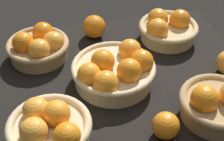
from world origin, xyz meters
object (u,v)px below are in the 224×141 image
at_px(basket_far_left, 39,46).
at_px(basket_near_right, 217,104).
at_px(loose_orange_side_gap, 166,126).
at_px(loose_orange_back_gap, 94,27).
at_px(basket_near_left, 49,128).
at_px(basket_center, 115,70).
at_px(basket_far_right, 167,28).

bearing_deg(basket_far_left, basket_near_right, -39.26).
bearing_deg(basket_far_left, loose_orange_side_gap, -53.73).
bearing_deg(basket_far_left, loose_orange_back_gap, 22.12).
height_order(basket_near_left, loose_orange_back_gap, basket_near_left).
xyz_separation_m(basket_far_left, basket_near_right, (0.45, -0.37, 0.00)).
relative_size(basket_far_left, basket_near_right, 0.99).
bearing_deg(basket_far_left, basket_center, -39.50).
bearing_deg(basket_near_left, basket_center, 41.70).
xyz_separation_m(basket_near_left, loose_orange_back_gap, (0.19, 0.44, -0.01)).
bearing_deg(basket_near_left, loose_orange_back_gap, 66.59).
bearing_deg(loose_orange_side_gap, basket_far_left, 126.27).
bearing_deg(basket_near_left, basket_far_left, 91.09).
bearing_deg(basket_near_left, loose_orange_side_gap, -8.40).
height_order(basket_far_left, loose_orange_side_gap, basket_far_left).
relative_size(basket_near_left, basket_far_left, 1.04).
distance_m(basket_center, basket_near_right, 0.30).
height_order(basket_near_left, basket_far_left, basket_near_left).
height_order(basket_near_right, loose_orange_back_gap, basket_near_right).
bearing_deg(loose_orange_side_gap, basket_near_left, 171.60).
bearing_deg(loose_orange_side_gap, basket_center, 109.89).
bearing_deg(loose_orange_back_gap, basket_near_left, -113.41).
bearing_deg(basket_center, basket_far_right, 39.11).
distance_m(loose_orange_back_gap, loose_orange_side_gap, 0.49).
bearing_deg(loose_orange_back_gap, basket_center, -86.42).
bearing_deg(basket_far_right, basket_far_left, -178.34).
bearing_deg(basket_near_right, basket_far_left, 140.74).
bearing_deg(basket_near_left, basket_far_right, 40.35).
distance_m(basket_far_right, loose_orange_back_gap, 0.26).
distance_m(basket_center, basket_far_left, 0.28).
height_order(basket_near_right, loose_orange_side_gap, basket_near_right).
relative_size(basket_center, basket_far_right, 1.22).
relative_size(basket_near_right, loose_orange_back_gap, 2.53).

